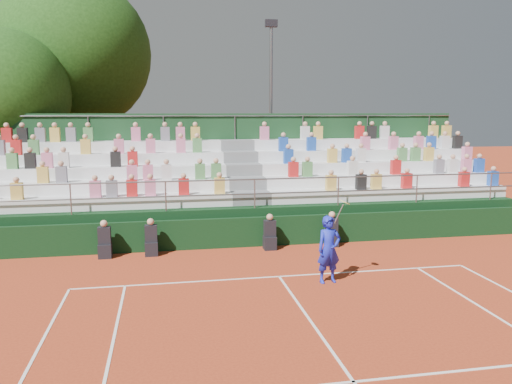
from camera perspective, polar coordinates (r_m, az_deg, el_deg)
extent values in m
plane|color=#AD3C1C|center=(13.90, 2.67, -9.64)|extent=(90.00, 90.00, 0.00)
cube|color=white|center=(13.89, 2.67, -9.62)|extent=(11.00, 0.06, 0.01)
cube|color=white|center=(11.02, 6.58, -14.86)|extent=(0.06, 6.40, 0.01)
cube|color=white|center=(9.09, 11.08, -20.51)|extent=(8.22, 0.06, 0.01)
cube|color=black|center=(16.76, 0.19, -4.55)|extent=(20.00, 0.15, 1.00)
cube|color=black|center=(16.23, -16.86, -6.44)|extent=(0.40, 0.40, 0.44)
cube|color=black|center=(16.11, -16.94, -4.79)|extent=(0.38, 0.25, 0.55)
sphere|color=tan|center=(16.03, -17.00, -3.47)|extent=(0.22, 0.22, 0.22)
cube|color=black|center=(16.13, -11.86, -6.33)|extent=(0.40, 0.40, 0.44)
cube|color=black|center=(16.01, -11.91, -4.68)|extent=(0.38, 0.25, 0.55)
sphere|color=tan|center=(15.93, -11.96, -3.35)|extent=(0.22, 0.22, 0.22)
cube|color=black|center=(16.47, 1.58, -5.81)|extent=(0.40, 0.40, 0.44)
cube|color=black|center=(16.35, 1.58, -4.19)|extent=(0.38, 0.25, 0.55)
sphere|color=tan|center=(16.27, 1.59, -2.89)|extent=(0.22, 0.22, 0.22)
cube|color=black|center=(17.02, 8.61, -5.41)|extent=(0.40, 0.40, 0.44)
cube|color=black|center=(16.91, 8.65, -3.84)|extent=(0.38, 0.25, 0.55)
sphere|color=tan|center=(16.83, 8.68, -2.58)|extent=(0.22, 0.22, 0.22)
cube|color=black|center=(19.72, -1.48, -2.16)|extent=(20.00, 5.20, 1.20)
cube|color=silver|center=(17.85, -17.84, -1.17)|extent=(9.30, 0.85, 0.42)
cube|color=silver|center=(19.57, 14.97, -0.15)|extent=(9.30, 0.85, 0.42)
cube|color=slate|center=(17.95, -0.65, -0.66)|extent=(1.40, 0.85, 0.42)
cube|color=silver|center=(18.61, -17.57, 0.57)|extent=(9.30, 0.85, 0.42)
cube|color=silver|center=(20.27, 13.99, 1.40)|extent=(9.30, 0.85, 0.42)
cube|color=slate|center=(18.71, -1.10, 1.04)|extent=(1.40, 0.85, 0.42)
cube|color=silver|center=(19.40, -17.33, 2.16)|extent=(9.30, 0.85, 0.42)
cube|color=silver|center=(21.00, 13.08, 2.85)|extent=(9.30, 0.85, 0.42)
cube|color=slate|center=(19.49, -1.51, 2.61)|extent=(1.40, 0.85, 0.42)
cube|color=silver|center=(20.19, -17.11, 3.64)|extent=(9.30, 0.85, 0.42)
cube|color=silver|center=(21.73, 12.23, 4.20)|extent=(9.30, 0.85, 0.42)
cube|color=slate|center=(20.28, -1.89, 4.06)|extent=(1.40, 0.85, 0.42)
cube|color=silver|center=(21.00, -16.91, 5.00)|extent=(9.30, 0.85, 0.42)
cube|color=silver|center=(22.49, 11.43, 5.46)|extent=(9.30, 0.85, 0.42)
cube|color=slate|center=(21.09, -2.25, 5.40)|extent=(1.40, 0.85, 0.42)
cube|color=#184020|center=(21.68, -2.43, 3.14)|extent=(20.00, 0.12, 4.40)
cylinder|color=gray|center=(16.98, -0.15, 1.47)|extent=(20.00, 0.05, 0.05)
cylinder|color=gray|center=(21.46, -2.43, 8.70)|extent=(20.00, 0.05, 0.05)
cube|color=gold|center=(18.11, -25.64, 0.08)|extent=(0.36, 0.24, 0.56)
cube|color=pink|center=(17.62, -17.88, 0.32)|extent=(0.36, 0.24, 0.56)
cube|color=slate|center=(17.56, -16.15, 0.37)|extent=(0.36, 0.24, 0.56)
cube|color=red|center=(17.50, -13.99, 0.43)|extent=(0.36, 0.24, 0.56)
cube|color=pink|center=(17.48, -11.98, 0.49)|extent=(0.36, 0.24, 0.56)
cube|color=red|center=(17.48, -8.25, 0.60)|extent=(0.36, 0.24, 0.56)
cube|color=gold|center=(17.57, -4.19, 0.72)|extent=(0.36, 0.24, 0.56)
cube|color=gold|center=(18.72, -23.16, 1.81)|extent=(0.36, 0.24, 0.56)
cube|color=slate|center=(18.59, -21.34, 1.88)|extent=(0.36, 0.24, 0.56)
cube|color=pink|center=(18.29, -13.98, 2.13)|extent=(0.36, 0.24, 0.56)
cube|color=pink|center=(18.26, -12.23, 2.18)|extent=(0.36, 0.24, 0.56)
cube|color=silver|center=(18.25, -10.18, 2.24)|extent=(0.36, 0.24, 0.56)
cube|color=#4C8C4C|center=(18.30, -6.41, 2.35)|extent=(0.36, 0.24, 0.56)
cube|color=#4C8C4C|center=(18.35, -4.58, 2.39)|extent=(0.36, 0.24, 0.56)
cube|color=#4C8C4C|center=(19.78, -26.07, 3.20)|extent=(0.36, 0.24, 0.56)
cube|color=black|center=(19.63, -24.38, 3.28)|extent=(0.36, 0.24, 0.56)
cube|color=pink|center=(19.50, -22.74, 3.35)|extent=(0.36, 0.24, 0.56)
cube|color=silver|center=(19.39, -21.10, 3.42)|extent=(0.36, 0.24, 0.56)
cube|color=black|center=(19.14, -15.75, 3.62)|extent=(0.36, 0.24, 0.56)
cube|color=red|center=(19.09, -13.91, 3.69)|extent=(0.36, 0.24, 0.56)
cube|color=slate|center=(20.74, -27.25, 4.52)|extent=(0.36, 0.24, 0.56)
cube|color=red|center=(20.59, -25.70, 4.60)|extent=(0.36, 0.24, 0.56)
cube|color=#4C8C4C|center=(20.43, -24.05, 4.69)|extent=(0.36, 0.24, 0.56)
cube|color=gold|center=(20.08, -18.89, 4.92)|extent=(0.36, 0.24, 0.56)
cube|color=pink|center=(19.94, -15.38, 5.06)|extent=(0.36, 0.24, 0.56)
cube|color=pink|center=(19.88, -11.95, 5.18)|extent=(0.36, 0.24, 0.56)
cube|color=pink|center=(19.88, -8.59, 5.28)|extent=(0.36, 0.24, 0.56)
cube|color=#4C8C4C|center=(19.91, -6.73, 5.32)|extent=(0.36, 0.24, 0.56)
cube|color=red|center=(21.52, -26.56, 5.83)|extent=(0.36, 0.24, 0.56)
cube|color=black|center=(21.38, -25.11, 5.91)|extent=(0.36, 0.24, 0.56)
cube|color=slate|center=(21.22, -23.41, 6.01)|extent=(0.36, 0.24, 0.56)
cube|color=gold|center=(21.11, -21.98, 6.08)|extent=(0.36, 0.24, 0.56)
cube|color=slate|center=(21.00, -20.37, 6.16)|extent=(0.36, 0.24, 0.56)
cube|color=#4C8C4C|center=(20.90, -18.61, 6.24)|extent=(0.36, 0.24, 0.56)
cube|color=pink|center=(20.72, -13.57, 6.44)|extent=(0.36, 0.24, 0.56)
cube|color=slate|center=(20.70, -10.35, 6.55)|extent=(0.36, 0.24, 0.56)
cube|color=pink|center=(20.71, -8.64, 6.59)|extent=(0.36, 0.24, 0.56)
cube|color=gold|center=(20.74, -6.95, 6.63)|extent=(0.36, 0.24, 0.56)
cube|color=gold|center=(18.47, 8.56, 1.05)|extent=(0.36, 0.24, 0.56)
cube|color=black|center=(18.88, 11.91, 1.13)|extent=(0.36, 0.24, 0.56)
cube|color=gold|center=(19.11, 13.56, 1.17)|extent=(0.36, 0.24, 0.56)
cube|color=red|center=(19.64, 16.83, 1.24)|extent=(0.36, 0.24, 0.56)
cube|color=red|center=(20.84, 22.67, 1.36)|extent=(0.36, 0.24, 0.56)
cube|color=#1E4CB2|center=(21.54, 25.44, 1.41)|extent=(0.36, 0.24, 0.56)
cube|color=red|center=(18.87, 4.29, 2.59)|extent=(0.36, 0.24, 0.56)
cube|color=#4C8C4C|center=(19.02, 5.88, 2.62)|extent=(0.36, 0.24, 0.56)
cube|color=silver|center=(19.60, 10.95, 2.69)|extent=(0.36, 0.24, 0.56)
cube|color=red|center=(20.32, 15.67, 2.74)|extent=(0.36, 0.24, 0.56)
cube|color=slate|center=(21.20, 20.17, 2.77)|extent=(0.36, 0.24, 0.56)
cube|color=silver|center=(21.51, 21.53, 2.78)|extent=(0.36, 0.24, 0.56)
cube|color=pink|center=(21.84, 22.89, 2.79)|extent=(0.36, 0.24, 0.56)
cube|color=#1E4CB2|center=(22.15, 24.12, 2.79)|extent=(0.36, 0.24, 0.56)
cube|color=#1E4CB2|center=(19.65, 3.72, 4.09)|extent=(0.36, 0.24, 0.56)
cube|color=gold|center=(20.17, 8.70, 4.13)|extent=(0.36, 0.24, 0.56)
cube|color=#1E4CB2|center=(20.37, 10.31, 4.14)|extent=(0.36, 0.24, 0.56)
cube|color=silver|center=(20.60, 11.88, 4.14)|extent=(0.36, 0.24, 0.56)
cube|color=#4C8C4C|center=(21.34, 16.35, 4.14)|extent=(0.36, 0.24, 0.56)
cube|color=#4C8C4C|center=(21.61, 17.75, 4.13)|extent=(0.36, 0.24, 0.56)
cube|color=gold|center=(21.90, 19.13, 4.12)|extent=(0.36, 0.24, 0.56)
cube|color=pink|center=(22.81, 22.96, 4.09)|extent=(0.36, 0.24, 0.56)
cube|color=#1E4CB2|center=(20.44, 3.14, 5.47)|extent=(0.36, 0.24, 0.56)
cube|color=#1E4CB2|center=(20.75, 6.34, 5.48)|extent=(0.36, 0.24, 0.56)
cube|color=pink|center=(21.55, 12.36, 5.46)|extent=(0.36, 0.24, 0.56)
cube|color=pink|center=(22.07, 15.42, 5.43)|extent=(0.36, 0.24, 0.56)
cube|color=pink|center=(22.60, 18.07, 5.39)|extent=(0.36, 0.24, 0.56)
cube|color=#1E4CB2|center=(22.89, 19.38, 5.36)|extent=(0.36, 0.24, 0.56)
cube|color=silver|center=(23.21, 20.74, 5.34)|extent=(0.36, 0.24, 0.56)
cube|color=black|center=(23.53, 22.02, 5.31)|extent=(0.36, 0.24, 0.56)
cube|color=pink|center=(21.12, 0.97, 6.74)|extent=(0.36, 0.24, 0.56)
cube|color=silver|center=(21.54, 5.62, 6.75)|extent=(0.36, 0.24, 0.56)
cube|color=gold|center=(21.70, 7.10, 6.74)|extent=(0.36, 0.24, 0.56)
cube|color=red|center=(22.34, 11.72, 6.69)|extent=(0.36, 0.24, 0.56)
cube|color=black|center=(22.56, 13.08, 6.67)|extent=(0.36, 0.24, 0.56)
cube|color=silver|center=(22.81, 14.48, 6.64)|extent=(0.36, 0.24, 0.56)
cube|color=gold|center=(23.88, 19.59, 6.50)|extent=(0.36, 0.24, 0.56)
cube|color=gold|center=(24.21, 20.93, 6.46)|extent=(0.36, 0.24, 0.56)
imported|color=#1A26C4|center=(13.33, 8.33, -6.52)|extent=(0.70, 0.51, 1.79)
cylinder|color=gray|center=(13.19, 9.46, -2.45)|extent=(0.26, 0.03, 0.51)
cylinder|color=#E5D866|center=(13.19, 10.10, -1.14)|extent=(0.26, 0.28, 0.14)
cylinder|color=#371F14|center=(24.65, -26.20, 1.33)|extent=(0.50, 0.50, 3.03)
sphere|color=#183C10|center=(24.48, -26.82, 10.00)|extent=(5.53, 5.53, 5.53)
cylinder|color=#371F14|center=(27.63, -19.55, 3.81)|extent=(0.50, 0.50, 4.28)
sphere|color=#183C10|center=(27.69, -20.15, 14.63)|extent=(7.71, 7.71, 7.71)
cylinder|color=gray|center=(25.53, 1.71, 8.77)|extent=(0.16, 0.16, 8.59)
cube|color=black|center=(25.89, 1.76, 18.71)|extent=(0.60, 0.25, 0.35)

